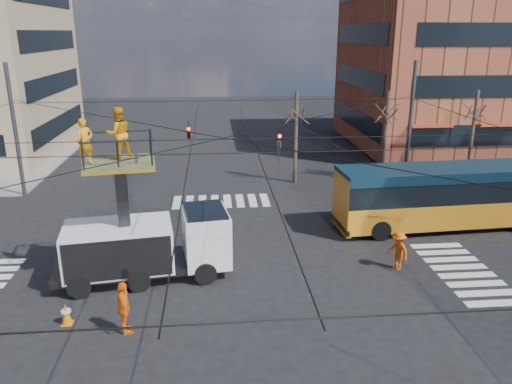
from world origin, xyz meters
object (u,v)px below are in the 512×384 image
(utility_truck, at_px, (146,227))
(worker_ground, at_px, (124,308))
(flagger, at_px, (398,251))
(traffic_cone, at_px, (66,314))
(city_bus, at_px, (448,195))

(utility_truck, relative_size, worker_ground, 3.89)
(worker_ground, relative_size, flagger, 1.10)
(utility_truck, relative_size, traffic_cone, 9.44)
(traffic_cone, bearing_deg, utility_truck, 54.19)
(worker_ground, bearing_deg, traffic_cone, 54.71)
(traffic_cone, bearing_deg, city_bus, 24.11)
(worker_ground, distance_m, flagger, 11.39)
(worker_ground, bearing_deg, city_bus, -77.52)
(city_bus, distance_m, worker_ground, 17.10)
(utility_truck, bearing_deg, city_bus, 8.13)
(city_bus, bearing_deg, traffic_cone, -159.44)
(worker_ground, bearing_deg, flagger, -87.17)
(utility_truck, xyz_separation_m, worker_ground, (-0.29, -4.05, -1.25))
(utility_truck, relative_size, city_bus, 0.63)
(city_bus, bearing_deg, flagger, -136.31)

